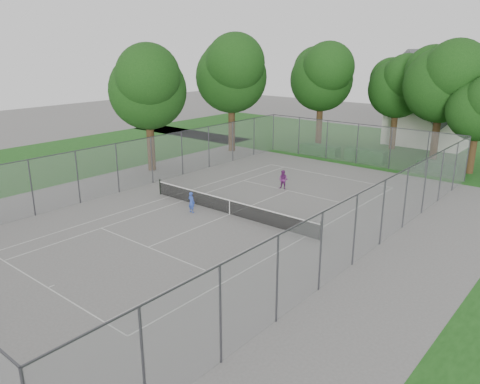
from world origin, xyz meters
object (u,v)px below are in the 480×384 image
Objects in this scene: tennis_net at (230,206)px; woman_player at (283,180)px; girl_player at (191,202)px; house at (431,107)px.

woman_player is at bearing 94.40° from tennis_net.
girl_player reaches higher than tennis_net.
girl_player is at bearing -97.38° from house.
tennis_net is 29.76m from house.
tennis_net is 2.40m from girl_player.
house is at bearing 73.65° from woman_player.
tennis_net is 6.50m from woman_player.
house is 7.28× the size of girl_player.
house reaches higher than girl_player.
woman_player reaches higher than girl_player.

